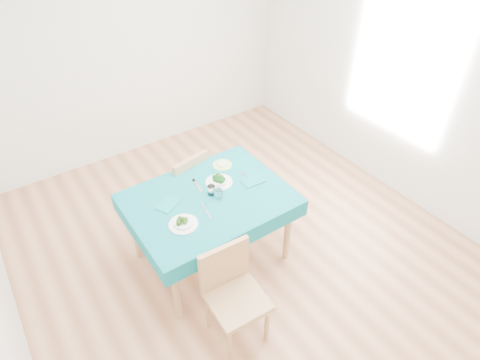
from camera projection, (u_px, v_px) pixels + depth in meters
room_shell at (240, 131)px, 3.20m from camera, size 4.02×4.52×2.73m
table at (211, 229)px, 3.70m from camera, size 1.37×1.04×0.76m
chair_near at (237, 293)px, 2.98m from camera, size 0.44×0.48×1.04m
chair_far at (181, 178)px, 4.07m from camera, size 0.49×0.52×1.03m
bowl_near at (183, 222)px, 3.18m from camera, size 0.24×0.24×0.07m
bowl_far at (219, 180)px, 3.60m from camera, size 0.25×0.25×0.07m
fork_near at (179, 223)px, 3.21m from camera, size 0.08×0.17×0.00m
knife_near at (206, 210)px, 3.34m from camera, size 0.05×0.22×0.00m
fork_far at (197, 185)px, 3.59m from camera, size 0.05×0.20×0.00m
knife_far at (247, 176)px, 3.70m from camera, size 0.06×0.20×0.00m
napkin_near at (168, 204)px, 3.38m from camera, size 0.24×0.21×0.01m
napkin_far at (253, 181)px, 3.63m from camera, size 0.20×0.15×0.01m
tumbler_center at (211, 190)px, 3.47m from camera, size 0.07×0.07×0.09m
tumbler_side at (218, 194)px, 3.43m from camera, size 0.07×0.07×0.09m
side_plate at (222, 165)px, 3.83m from camera, size 0.19×0.19×0.01m
bread_slice at (222, 164)px, 3.82m from camera, size 0.11×0.11×0.01m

